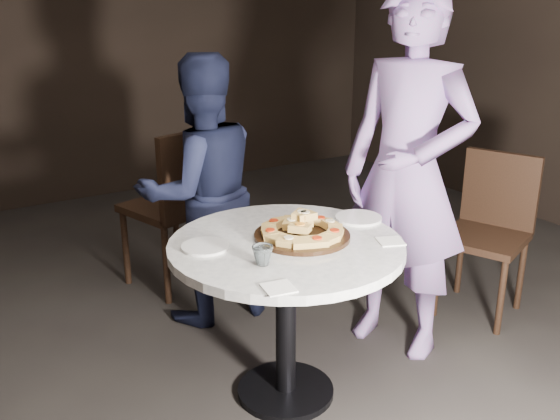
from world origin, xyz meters
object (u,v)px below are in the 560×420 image
water_glass (263,255)px  diner_teal (407,175)px  chair_right (490,222)px  table (286,272)px  serving_board (302,236)px  focaccia_pile (302,228)px  diner_navy (201,192)px  chair_far (180,199)px

water_glass → diner_teal: size_ratio=0.05×
chair_right → diner_teal: 0.81m
table → serving_board: 0.17m
table → focaccia_pile: focaccia_pile is taller
water_glass → diner_navy: size_ratio=0.06×
chair_far → chair_right: bearing=123.9°
focaccia_pile → chair_right: bearing=4.8°
diner_navy → diner_teal: 1.11m
diner_navy → diner_teal: size_ratio=0.80×
serving_board → table: bearing=-176.6°
serving_board → diner_teal: bearing=7.1°
serving_board → chair_right: size_ratio=0.46×
diner_navy → chair_far: bearing=-91.3°
table → focaccia_pile: (0.09, 0.01, 0.19)m
focaccia_pile → diner_navy: size_ratio=0.25×
serving_board → chair_far: (-0.04, 1.28, -0.18)m
table → diner_teal: 0.82m
chair_far → diner_teal: 1.43m
serving_board → diner_navy: 0.89m
serving_board → chair_right: (1.37, 0.12, -0.24)m
serving_board → chair_right: 1.40m
diner_navy → diner_teal: (0.74, -0.81, 0.18)m
serving_board → diner_navy: (-0.07, 0.89, -0.03)m
table → focaccia_pile: bearing=5.8°
chair_far → diner_teal: (0.71, -1.20, 0.33)m
table → chair_far: 1.29m
serving_board → diner_teal: size_ratio=0.23×
chair_right → serving_board: bearing=-107.4°
serving_board → diner_navy: size_ratio=0.28×
chair_far → chair_right: 1.83m
water_glass → diner_teal: 0.99m
serving_board → focaccia_pile: bearing=83.2°
serving_board → chair_far: bearing=91.7°
focaccia_pile → chair_right: chair_right is taller
table → diner_navy: 0.90m
chair_right → diner_navy: size_ratio=0.62×
focaccia_pile → chair_right: size_ratio=0.41×
focaccia_pile → chair_far: 1.30m
diner_teal → diner_navy: bearing=-159.8°
chair_right → table: bearing=-107.5°
serving_board → water_glass: bearing=-151.8°
table → chair_right: (1.46, 0.12, -0.09)m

